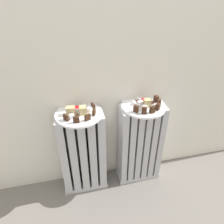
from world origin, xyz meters
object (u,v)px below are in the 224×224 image
plate_right (143,106)px  fork (140,110)px  radiator_left (83,154)px  jam_bowl_left (78,109)px  jam_bowl_right (144,101)px  plate_left (79,114)px  radiator_right (140,145)px

plate_right → fork: (-0.04, -0.04, 0.01)m
radiator_left → jam_bowl_left: 0.32m
radiator_left → jam_bowl_right: jam_bowl_right is taller
plate_left → jam_bowl_left: 0.03m
radiator_right → plate_right: (-0.00, 0.00, 0.30)m
radiator_right → jam_bowl_left: jam_bowl_left is taller
plate_left → fork: (0.34, -0.04, 0.01)m
radiator_right → plate_left: bearing=180.0°
plate_left → jam_bowl_left: (-0.00, 0.02, 0.02)m
plate_left → fork: 0.34m
plate_left → radiator_left: bearing=90.0°
fork → radiator_right: bearing=50.6°
radiator_left → fork: fork is taller
radiator_left → jam_bowl_left: bearing=95.9°
radiator_right → jam_bowl_right: (0.01, 0.03, 0.32)m
plate_left → plate_right: size_ratio=1.00×
radiator_left → plate_right: 0.48m
plate_left → jam_bowl_right: size_ratio=6.06×
plate_right → jam_bowl_left: jam_bowl_left is taller
jam_bowl_left → jam_bowl_right: jam_bowl_left is taller
plate_left → jam_bowl_right: bearing=4.4°
radiator_right → jam_bowl_right: size_ratio=13.45×
plate_right → jam_bowl_left: 0.38m
plate_right → fork: bearing=-129.4°
radiator_right → fork: size_ratio=6.09×
plate_right → radiator_right: bearing=-76.0°
plate_left → jam_bowl_left: jam_bowl_left is taller
plate_left → jam_bowl_left: size_ratio=6.01×
plate_right → plate_left: bearing=180.0°
jam_bowl_right → radiator_right: bearing=-115.2°
jam_bowl_left → plate_right: bearing=-3.6°
jam_bowl_left → jam_bowl_right: bearing=0.9°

